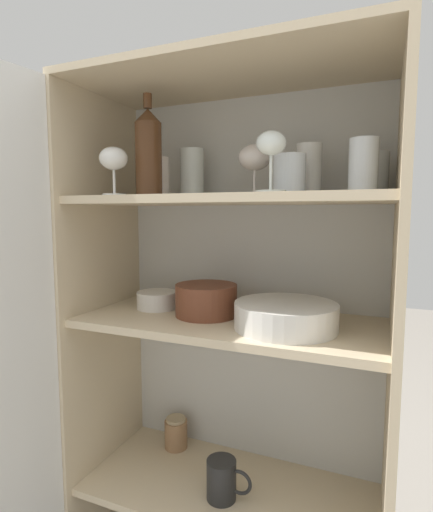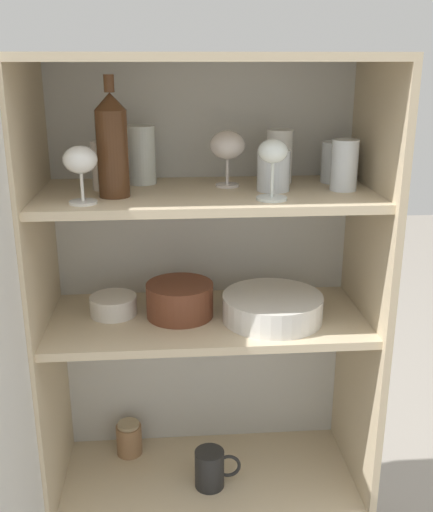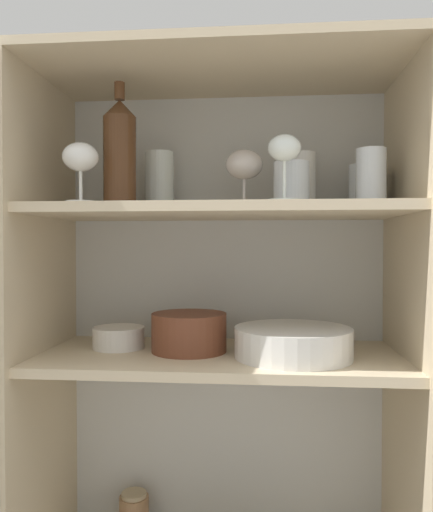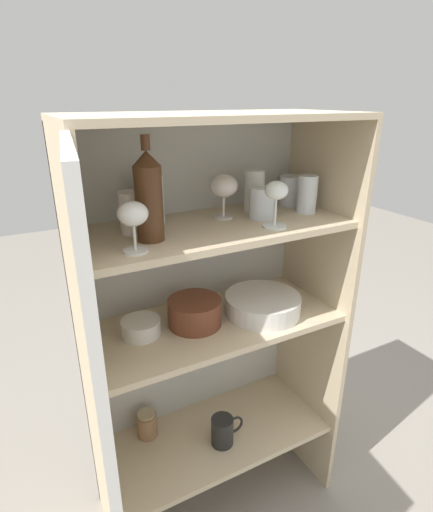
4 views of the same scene
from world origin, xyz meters
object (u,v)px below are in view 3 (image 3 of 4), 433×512
Objects in this scene: serving_bowl_small at (119,336)px; wine_bottle at (120,152)px; mixing_bowl_large at (189,331)px; plate_stack_white at (293,342)px.

wine_bottle is at bearing -70.86° from serving_bowl_small.
mixing_bowl_large reaches higher than serving_bowl_small.
mixing_bowl_large is (0.14, 0.05, -0.39)m from wine_bottle.
wine_bottle is 0.54m from plate_stack_white.
mixing_bowl_large is 1.41× the size of serving_bowl_small.
wine_bottle is 0.41m from serving_bowl_small.
wine_bottle is at bearing -160.04° from mixing_bowl_large.
mixing_bowl_large is 0.17m from serving_bowl_small.
plate_stack_white is 0.23m from mixing_bowl_large.
plate_stack_white is at bearing 1.75° from wine_bottle.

